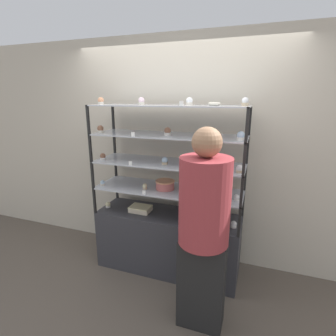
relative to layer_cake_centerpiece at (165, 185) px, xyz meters
The scene contains 33 objects.
ground_plane 1.02m from the layer_cake_centerpiece, 18.87° to the left, with size 20.00×20.00×0.00m, color brown.
back_wall 0.50m from the layer_cake_centerpiece, 85.85° to the left, with size 8.00×0.05×2.60m.
display_base 0.68m from the layer_cake_centerpiece, 18.87° to the left, with size 1.58×0.51×0.68m.
display_riser_lower 0.07m from the layer_cake_centerpiece, 18.87° to the left, with size 1.58×0.51×0.29m.
display_riser_middle 0.23m from the layer_cake_centerpiece, 18.87° to the left, with size 1.58×0.51×0.29m.
display_riser_upper 0.53m from the layer_cake_centerpiece, 18.87° to the left, with size 1.58×0.51×0.29m.
display_riser_top 0.82m from the layer_cake_centerpiece, 18.87° to the left, with size 1.58×0.51×0.29m.
layer_cake_centerpiece is the anchor object (origin of this frame).
sheet_cake_frosted 0.43m from the layer_cake_centerpiece, behind, with size 0.23×0.17×0.06m.
cupcake_0 0.76m from the layer_cake_centerpiece, behind, with size 0.06×0.06×0.07m.
cupcake_1 0.42m from the layer_cake_centerpiece, ahead, with size 0.06×0.06×0.07m.
cupcake_2 0.81m from the layer_cake_centerpiece, ahead, with size 0.06×0.06×0.07m.
price_tag_0 0.63m from the layer_cake_centerpiece, 24.21° to the right, with size 0.04×0.00×0.04m.
cupcake_3 0.71m from the layer_cake_centerpiece, 169.83° to the right, with size 0.05×0.05×0.06m.
cupcake_4 0.22m from the layer_cake_centerpiece, 160.41° to the right, with size 0.05×0.05×0.06m.
cupcake_5 0.28m from the layer_cake_centerpiece, ahead, with size 0.05×0.05×0.06m.
cupcake_6 0.76m from the layer_cake_centerpiece, ahead, with size 0.05×0.05×0.06m.
price_tag_1 0.27m from the layer_cake_centerpiece, 123.38° to the right, with size 0.04×0.00×0.04m.
cupcake_7 0.75m from the layer_cake_centerpiece, behind, with size 0.06×0.06×0.07m.
cupcake_8 0.29m from the layer_cake_centerpiece, 72.21° to the right, with size 0.06×0.06×0.07m.
cupcake_9 0.83m from the layer_cake_centerpiece, ahead, with size 0.06×0.06×0.07m.
price_tag_2 0.45m from the layer_cake_centerpiece, 142.36° to the right, with size 0.04×0.00×0.04m.
cupcake_10 0.91m from the layer_cake_centerpiece, behind, with size 0.07×0.07×0.08m.
cupcake_11 0.58m from the layer_cake_centerpiece, 43.23° to the right, with size 0.07×0.07×0.08m.
cupcake_12 0.96m from the layer_cake_centerpiece, ahead, with size 0.07×0.07×0.08m.
price_tag_3 0.65m from the layer_cake_centerpiece, 138.03° to the right, with size 0.04×0.00×0.04m.
cupcake_13 1.12m from the layer_cake_centerpiece, behind, with size 0.06×0.06×0.08m.
cupcake_14 0.90m from the layer_cake_centerpiece, 166.28° to the right, with size 0.06×0.06×0.08m.
cupcake_15 0.91m from the layer_cake_centerpiece, 14.38° to the right, with size 0.06×0.06×0.08m.
cupcake_16 1.16m from the layer_cake_centerpiece, ahead, with size 0.06×0.06×0.08m.
price_tag_4 0.92m from the layer_cake_centerpiece, 43.21° to the right, with size 0.04×0.00×0.04m.
donut_glazed 0.98m from the layer_cake_centerpiece, ahead, with size 0.11×0.11×0.03m.
customer_figure 0.85m from the layer_cake_centerpiece, 48.47° to the right, with size 0.40×0.40×1.73m.
Camera 1 is at (0.89, -2.51, 1.93)m, focal length 28.00 mm.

